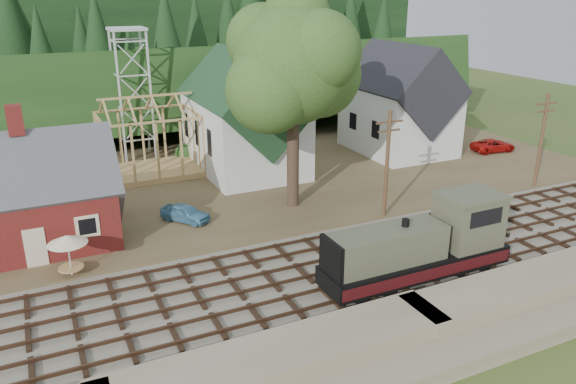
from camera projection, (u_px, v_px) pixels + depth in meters
name	position (u px, v px, depth m)	size (l,w,h in m)	color
ground	(336.00, 270.00, 33.48)	(140.00, 140.00, 0.00)	#384C1E
embankment	(426.00, 347.00, 26.28)	(64.00, 5.00, 1.60)	#7F7259
railroad_bed	(336.00, 268.00, 33.46)	(64.00, 11.00, 0.16)	#726B5B
village_flat	(232.00, 179.00, 48.70)	(64.00, 26.00, 0.30)	brown
hillside	(165.00, 124.00, 69.10)	(70.00, 28.00, 8.00)	#1E3F19
ridge	(139.00, 101.00, 82.67)	(80.00, 20.00, 12.00)	black
depot	(29.00, 201.00, 35.26)	(10.80, 7.41, 9.00)	#541B13
church	(245.00, 116.00, 49.19)	(8.40, 15.17, 13.00)	silver
farmhouse	(399.00, 106.00, 55.17)	(8.40, 10.80, 10.60)	silver
timber_frame	(150.00, 141.00, 48.60)	(8.20, 6.20, 6.99)	tan
lattice_tower	(129.00, 54.00, 51.36)	(3.20, 3.20, 12.12)	silver
big_tree	(295.00, 72.00, 39.39)	(10.90, 8.40, 14.70)	#38281E
telegraph_pole_near	(387.00, 163.00, 39.25)	(2.20, 0.28, 8.00)	#4C331E
telegraph_pole_far	(541.00, 140.00, 45.29)	(2.20, 0.28, 8.00)	#4C331E
locomotive	(423.00, 246.00, 31.83)	(11.34, 2.83, 4.55)	black
car_blue	(185.00, 213.00, 39.46)	(1.46, 3.63, 1.24)	#5594B7
car_red	(493.00, 145.00, 56.20)	(2.07, 4.48, 1.25)	#B1110E
patio_set	(67.00, 241.00, 31.56)	(2.23, 2.23, 2.48)	silver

